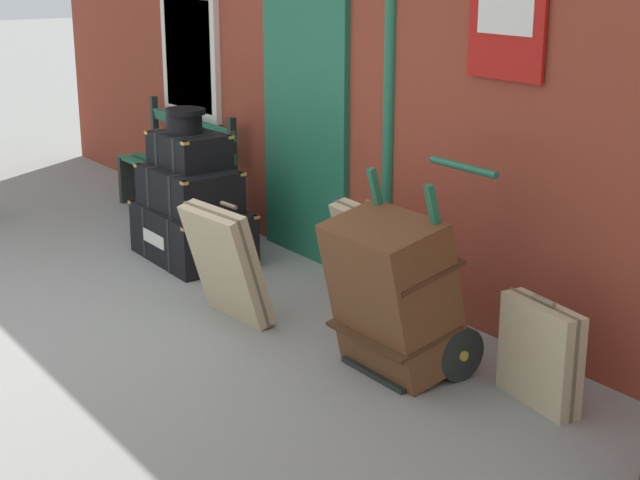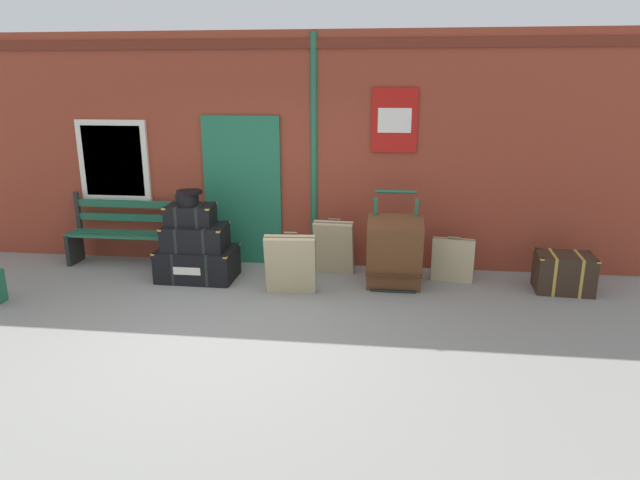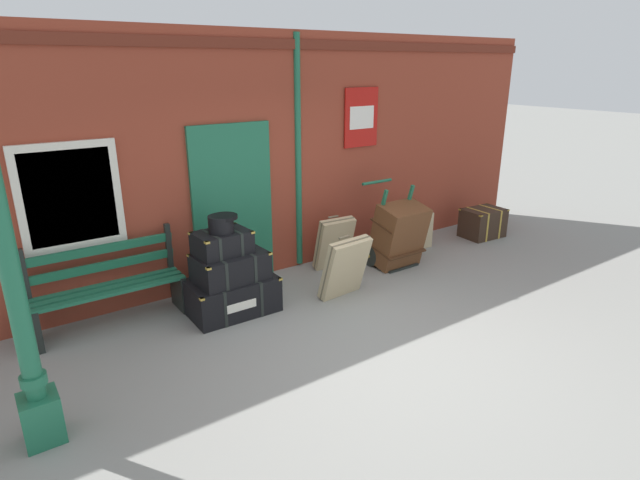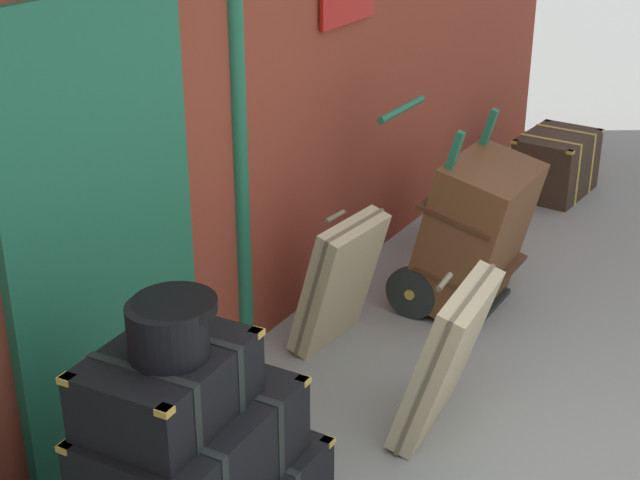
{
  "view_description": "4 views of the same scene",
  "coord_description": "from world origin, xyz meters",
  "px_view_note": "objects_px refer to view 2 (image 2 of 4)",
  "views": [
    {
      "loc": [
        5.8,
        -1.72,
        2.35
      ],
      "look_at": [
        0.84,
        1.74,
        0.54
      ],
      "focal_mm": 54.16,
      "sensor_mm": 36.0,
      "label": 1
    },
    {
      "loc": [
        1.68,
        -5.19,
        2.54
      ],
      "look_at": [
        0.84,
        1.67,
        0.59
      ],
      "focal_mm": 31.45,
      "sensor_mm": 36.0,
      "label": 2
    },
    {
      "loc": [
        -3.11,
        -3.43,
        2.79
      ],
      "look_at": [
        0.61,
        1.86,
        0.56
      ],
      "focal_mm": 28.79,
      "sensor_mm": 36.0,
      "label": 3
    },
    {
      "loc": [
        -3.01,
        -0.23,
        2.68
      ],
      "look_at": [
        0.48,
        1.86,
        0.87
      ],
      "focal_mm": 52.71,
      "sensor_mm": 36.0,
      "label": 4
    }
  ],
  "objects_px": {
    "platform_bench": "(125,234)",
    "steamer_trunk_base": "(198,263)",
    "suitcase_beige": "(334,247)",
    "corner_trunk": "(564,273)",
    "suitcase_oxblood": "(453,260)",
    "porters_trolley": "(394,264)",
    "suitcase_tan": "(290,265)",
    "steamer_trunk_middle": "(195,237)",
    "round_hatbox": "(188,197)",
    "steamer_trunk_top": "(191,215)",
    "large_brown_trunk": "(394,253)"
  },
  "relations": [
    {
      "from": "platform_bench",
      "to": "steamer_trunk_base",
      "type": "distance_m",
      "value": 1.36
    },
    {
      "from": "suitcase_beige",
      "to": "corner_trunk",
      "type": "relative_size",
      "value": 1.08
    },
    {
      "from": "platform_bench",
      "to": "suitcase_oxblood",
      "type": "xyz_separation_m",
      "value": [
        4.6,
        -0.18,
        -0.16
      ]
    },
    {
      "from": "porters_trolley",
      "to": "suitcase_tan",
      "type": "relative_size",
      "value": 1.47
    },
    {
      "from": "platform_bench",
      "to": "suitcase_oxblood",
      "type": "distance_m",
      "value": 4.61
    },
    {
      "from": "corner_trunk",
      "to": "steamer_trunk_middle",
      "type": "bearing_deg",
      "value": -178.57
    },
    {
      "from": "steamer_trunk_middle",
      "to": "round_hatbox",
      "type": "distance_m",
      "value": 0.54
    },
    {
      "from": "platform_bench",
      "to": "suitcase_beige",
      "type": "distance_m",
      "value": 3.03
    },
    {
      "from": "steamer_trunk_top",
      "to": "round_hatbox",
      "type": "xyz_separation_m",
      "value": [
        -0.0,
        -0.03,
        0.24
      ]
    },
    {
      "from": "steamer_trunk_top",
      "to": "corner_trunk",
      "type": "bearing_deg",
      "value": 0.89
    },
    {
      "from": "large_brown_trunk",
      "to": "platform_bench",
      "type": "bearing_deg",
      "value": 171.47
    },
    {
      "from": "steamer_trunk_top",
      "to": "porters_trolley",
      "type": "height_order",
      "value": "porters_trolley"
    },
    {
      "from": "steamer_trunk_middle",
      "to": "corner_trunk",
      "type": "height_order",
      "value": "steamer_trunk_middle"
    },
    {
      "from": "suitcase_beige",
      "to": "steamer_trunk_top",
      "type": "bearing_deg",
      "value": -168.98
    },
    {
      "from": "steamer_trunk_middle",
      "to": "steamer_trunk_top",
      "type": "relative_size",
      "value": 1.3
    },
    {
      "from": "platform_bench",
      "to": "suitcase_tan",
      "type": "bearing_deg",
      "value": -20.32
    },
    {
      "from": "large_brown_trunk",
      "to": "suitcase_tan",
      "type": "height_order",
      "value": "large_brown_trunk"
    },
    {
      "from": "platform_bench",
      "to": "suitcase_beige",
      "type": "bearing_deg",
      "value": -2.23
    },
    {
      "from": "suitcase_oxblood",
      "to": "corner_trunk",
      "type": "bearing_deg",
      "value": -9.37
    },
    {
      "from": "platform_bench",
      "to": "porters_trolley",
      "type": "distance_m",
      "value": 3.85
    },
    {
      "from": "steamer_trunk_middle",
      "to": "corner_trunk",
      "type": "distance_m",
      "value": 4.72
    },
    {
      "from": "platform_bench",
      "to": "steamer_trunk_top",
      "type": "xyz_separation_m",
      "value": [
        1.17,
        -0.48,
        0.43
      ]
    },
    {
      "from": "porters_trolley",
      "to": "suitcase_beige",
      "type": "relative_size",
      "value": 1.51
    },
    {
      "from": "platform_bench",
      "to": "corner_trunk",
      "type": "xyz_separation_m",
      "value": [
        5.94,
        -0.4,
        -0.2
      ]
    },
    {
      "from": "porters_trolley",
      "to": "steamer_trunk_top",
      "type": "bearing_deg",
      "value": -178.2
    },
    {
      "from": "steamer_trunk_base",
      "to": "round_hatbox",
      "type": "height_order",
      "value": "round_hatbox"
    },
    {
      "from": "round_hatbox",
      "to": "corner_trunk",
      "type": "distance_m",
      "value": 4.86
    },
    {
      "from": "steamer_trunk_top",
      "to": "large_brown_trunk",
      "type": "height_order",
      "value": "steamer_trunk_top"
    },
    {
      "from": "round_hatbox",
      "to": "suitcase_beige",
      "type": "height_order",
      "value": "round_hatbox"
    },
    {
      "from": "steamer_trunk_top",
      "to": "suitcase_beige",
      "type": "xyz_separation_m",
      "value": [
        1.85,
        0.36,
        -0.49
      ]
    },
    {
      "from": "porters_trolley",
      "to": "corner_trunk",
      "type": "bearing_deg",
      "value": -0.24
    },
    {
      "from": "steamer_trunk_top",
      "to": "suitcase_oxblood",
      "type": "distance_m",
      "value": 3.49
    },
    {
      "from": "suitcase_beige",
      "to": "corner_trunk",
      "type": "distance_m",
      "value": 2.94
    },
    {
      "from": "suitcase_tan",
      "to": "porters_trolley",
      "type": "bearing_deg",
      "value": 23.88
    },
    {
      "from": "round_hatbox",
      "to": "large_brown_trunk",
      "type": "bearing_deg",
      "value": -1.44
    },
    {
      "from": "porters_trolley",
      "to": "platform_bench",
      "type": "bearing_deg",
      "value": 174.11
    },
    {
      "from": "steamer_trunk_top",
      "to": "suitcase_tan",
      "type": "bearing_deg",
      "value": -18.7
    },
    {
      "from": "round_hatbox",
      "to": "porters_trolley",
      "type": "xyz_separation_m",
      "value": [
        2.66,
        0.11,
        -0.84
      ]
    },
    {
      "from": "steamer_trunk_base",
      "to": "porters_trolley",
      "type": "height_order",
      "value": "porters_trolley"
    },
    {
      "from": "suitcase_tan",
      "to": "steamer_trunk_top",
      "type": "bearing_deg",
      "value": 161.3
    },
    {
      "from": "round_hatbox",
      "to": "suitcase_tan",
      "type": "bearing_deg",
      "value": -17.59
    },
    {
      "from": "steamer_trunk_top",
      "to": "steamer_trunk_base",
      "type": "bearing_deg",
      "value": -25.02
    },
    {
      "from": "suitcase_oxblood",
      "to": "corner_trunk",
      "type": "xyz_separation_m",
      "value": [
        1.34,
        -0.22,
        -0.04
      ]
    },
    {
      "from": "platform_bench",
      "to": "round_hatbox",
      "type": "distance_m",
      "value": 1.44
    },
    {
      "from": "steamer_trunk_middle",
      "to": "porters_trolley",
      "type": "relative_size",
      "value": 0.7
    },
    {
      "from": "round_hatbox",
      "to": "porters_trolley",
      "type": "distance_m",
      "value": 2.8
    },
    {
      "from": "steamer_trunk_top",
      "to": "suitcase_beige",
      "type": "height_order",
      "value": "steamer_trunk_top"
    },
    {
      "from": "suitcase_tan",
      "to": "suitcase_beige",
      "type": "relative_size",
      "value": 1.02
    },
    {
      "from": "platform_bench",
      "to": "steamer_trunk_middle",
      "type": "xyz_separation_m",
      "value": [
        1.24,
        -0.52,
        0.14
      ]
    },
    {
      "from": "porters_trolley",
      "to": "large_brown_trunk",
      "type": "relative_size",
      "value": 1.23
    }
  ]
}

